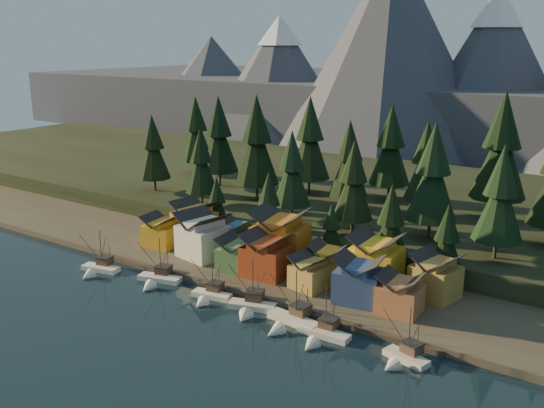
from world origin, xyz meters
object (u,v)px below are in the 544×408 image
Objects in this scene: boat_5 at (321,329)px; house_front_1 at (203,234)px; boat_0 at (97,264)px; house_back_0 at (194,220)px; boat_4 at (290,315)px; boat_1 at (157,274)px; house_front_0 at (161,230)px; boat_3 at (250,300)px; house_back_1 at (235,235)px; boat_6 at (403,351)px; boat_2 at (209,290)px.

house_front_1 reaches higher than boat_5.
house_front_1 is at bearing 37.06° from boat_0.
house_back_0 reaches higher than boat_5.
boat_4 is 1.18× the size of house_back_0.
boat_0 is 0.98× the size of boat_1.
house_front_0 is 8.77m from house_back_0.
boat_3 is 1.32× the size of house_back_1.
boat_3 is 1.32× the size of house_front_0.
boat_6 is at bearing -0.17° from boat_5.
house_back_1 is (20.00, 23.90, 3.87)m from boat_0.
boat_0 is 49.12m from boat_4.
boat_5 is at bearing -24.94° from boat_3.
house_front_1 is (0.22, 14.75, 5.04)m from boat_1.
boat_4 is at bearing -45.51° from house_back_1.
boat_4 is at bearing -9.63° from boat_0.
house_front_1 is 12.47m from house_back_0.
house_front_1 is 1.18× the size of house_back_0.
house_front_0 is (-68.85, 16.22, 3.47)m from boat_6.
house_front_1 reaches higher than boat_3.
house_front_1 reaches higher than house_front_0.
boat_0 is at bearing 175.58° from boat_2.
house_back_1 is at bearing 11.68° from house_front_0.
boat_0 is 56.24m from boat_5.
boat_5 is at bearing -164.02° from boat_6.
boat_3 reaches higher than boat_0.
boat_4 is (33.96, -0.80, 0.06)m from boat_1.
house_back_0 is (-50.54, 24.64, 4.83)m from boat_5.
boat_0 is 0.89× the size of boat_4.
house_front_0 is at bearing -108.82° from house_back_0.
house_back_1 is (-29.06, 21.56, 3.85)m from boat_4.
boat_6 is at bearing -32.53° from house_back_1.
boat_1 is 55.88m from boat_6.
house_front_0 is (-46.95, 15.54, 3.53)m from boat_4.
boat_4 reaches higher than house_back_1.
boat_3 reaches higher than house_front_0.
boat_3 is 1.13× the size of house_back_0.
boat_0 is 1.03× the size of boat_2.
house_front_1 is (13.21, 0.02, 1.45)m from house_front_0.
boat_0 is at bearing -138.88° from house_back_1.
boat_0 is 31.40m from house_back_1.
boat_6 reaches higher than boat_2.
boat_3 is 40.36m from house_front_0.
house_back_1 reaches higher than boat_0.
boat_0 is at bearing 176.84° from boat_1.
boat_5 reaches higher than boat_6.
house_back_1 is at bearing 61.84° from boat_1.
house_back_0 reaches higher than boat_1.
boat_1 reaches higher than boat_5.
house_back_1 is (-50.96, 22.24, 3.79)m from boat_6.
boat_5 is 56.44m from house_back_0.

